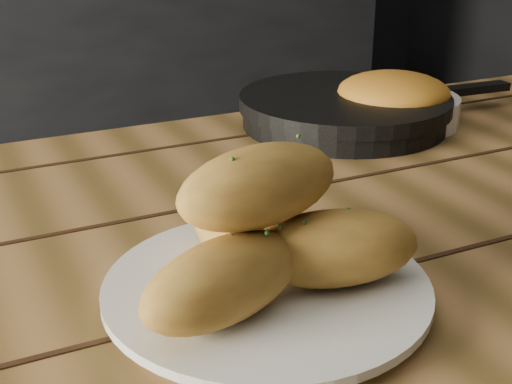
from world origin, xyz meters
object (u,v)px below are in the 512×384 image
(bowl, at_px, (393,101))
(plate, at_px, (267,291))
(table, at_px, (335,308))
(bread_rolls, at_px, (263,235))
(skillet, at_px, (346,109))

(bowl, bearing_deg, plate, -136.66)
(table, relative_size, bowl, 8.19)
(table, height_order, bread_rolls, bread_rolls)
(bread_rolls, bearing_deg, plate, 30.96)
(skillet, bearing_deg, bowl, -15.89)
(table, height_order, bowl, bowl)
(skillet, height_order, bowl, bowl)
(plate, relative_size, skillet, 0.61)
(bread_rolls, bearing_deg, bowl, 43.21)
(table, relative_size, bread_rolls, 6.15)
(bread_rolls, height_order, skillet, bread_rolls)
(table, bearing_deg, bread_rolls, -142.95)
(bread_rolls, bearing_deg, table, 37.05)
(skillet, distance_m, bowl, 0.07)
(table, distance_m, bowl, 0.39)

